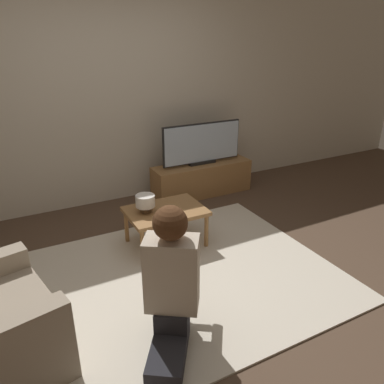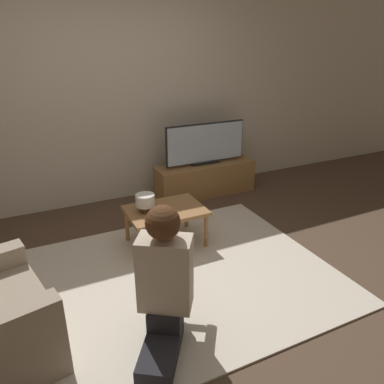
# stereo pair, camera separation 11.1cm
# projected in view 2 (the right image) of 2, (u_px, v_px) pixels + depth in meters

# --- Properties ---
(ground_plane) EXTENTS (10.00, 10.00, 0.00)m
(ground_plane) POSITION_uv_depth(u_px,v_px,m) (178.00, 278.00, 3.20)
(ground_plane) COLOR brown
(wall_back) EXTENTS (10.00, 0.06, 2.60)m
(wall_back) POSITION_uv_depth(u_px,v_px,m) (109.00, 94.00, 4.30)
(wall_back) COLOR beige
(wall_back) RESTS_ON ground_plane
(rug) EXTENTS (2.59, 2.07, 0.02)m
(rug) POSITION_uv_depth(u_px,v_px,m) (178.00, 277.00, 3.19)
(rug) COLOR beige
(rug) RESTS_ON ground_plane
(tv_stand) EXTENTS (1.29, 0.36, 0.41)m
(tv_stand) POSITION_uv_depth(u_px,v_px,m) (205.00, 179.00, 4.82)
(tv_stand) COLOR olive
(tv_stand) RESTS_ON ground_plane
(tv) EXTENTS (1.07, 0.08, 0.52)m
(tv) POSITION_uv_depth(u_px,v_px,m) (206.00, 144.00, 4.65)
(tv) COLOR black
(tv) RESTS_ON tv_stand
(coffee_table) EXTENTS (0.73, 0.53, 0.39)m
(coffee_table) POSITION_uv_depth(u_px,v_px,m) (165.00, 213.00, 3.58)
(coffee_table) COLOR olive
(coffee_table) RESTS_ON ground_plane
(person_kneeling) EXTENTS (0.67, 0.83, 0.98)m
(person_kneeling) POSITION_uv_depth(u_px,v_px,m) (164.00, 276.00, 2.36)
(person_kneeling) COLOR #232328
(person_kneeling) RESTS_ON rug
(table_lamp) EXTENTS (0.18, 0.18, 0.17)m
(table_lamp) POSITION_uv_depth(u_px,v_px,m) (145.00, 201.00, 3.48)
(table_lamp) COLOR #4C3823
(table_lamp) RESTS_ON coffee_table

